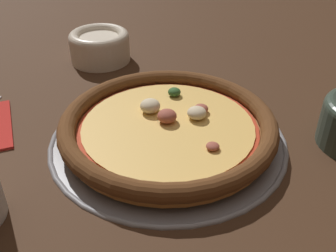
# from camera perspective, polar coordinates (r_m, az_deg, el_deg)

# --- Properties ---
(ground_plane) EXTENTS (3.00, 3.00, 0.00)m
(ground_plane) POSITION_cam_1_polar(r_m,az_deg,el_deg) (0.54, 0.00, -1.97)
(ground_plane) COLOR #3D2616
(pizza_tray) EXTENTS (0.32, 0.32, 0.01)m
(pizza_tray) POSITION_cam_1_polar(r_m,az_deg,el_deg) (0.54, 0.00, -1.71)
(pizza_tray) COLOR gray
(pizza_tray) RESTS_ON ground_plane
(pizza) EXTENTS (0.29, 0.29, 0.04)m
(pizza) POSITION_cam_1_polar(r_m,az_deg,el_deg) (0.52, 0.02, 0.05)
(pizza) COLOR #A86B33
(pizza) RESTS_ON pizza_tray
(bowl_far) EXTENTS (0.11, 0.11, 0.06)m
(bowl_far) POSITION_cam_1_polar(r_m,az_deg,el_deg) (0.76, -9.89, 11.47)
(bowl_far) COLOR beige
(bowl_far) RESTS_ON ground_plane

